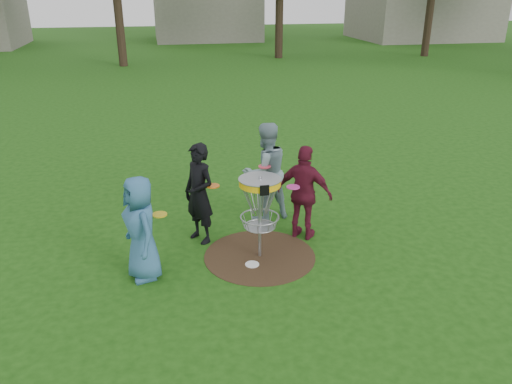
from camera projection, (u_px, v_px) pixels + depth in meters
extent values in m
plane|color=#19470F|center=(260.00, 256.00, 8.06)|extent=(100.00, 100.00, 0.00)
cylinder|color=#47331E|center=(260.00, 256.00, 8.06)|extent=(1.80, 1.80, 0.01)
imported|color=#346690|center=(141.00, 228.00, 7.21)|extent=(0.74, 0.90, 1.59)
imported|color=black|center=(199.00, 194.00, 8.25)|extent=(0.69, 0.75, 1.72)
imported|color=#7E99A3|center=(265.00, 172.00, 9.04)|extent=(1.05, 0.92, 1.83)
imported|color=maroon|center=(305.00, 193.00, 8.36)|extent=(1.01, 0.91, 1.65)
cylinder|color=white|center=(252.00, 265.00, 7.80)|extent=(0.22, 0.22, 0.02)
cylinder|color=#9EA0A5|center=(260.00, 217.00, 7.80)|extent=(0.05, 0.05, 1.38)
cylinder|color=yellow|center=(260.00, 182.00, 7.57)|extent=(0.64, 0.64, 0.10)
cylinder|color=#9EA0A5|center=(260.00, 179.00, 7.55)|extent=(0.66, 0.66, 0.01)
cube|color=black|center=(265.00, 190.00, 7.28)|extent=(0.14, 0.02, 0.16)
torus|color=#9EA0A5|center=(260.00, 217.00, 7.79)|extent=(0.62, 0.62, 0.02)
torus|color=#9EA0A5|center=(260.00, 226.00, 7.85)|extent=(0.50, 0.50, 0.02)
cylinder|color=#9EA0A5|center=(260.00, 227.00, 7.86)|extent=(0.44, 0.44, 0.01)
cylinder|color=gold|center=(160.00, 215.00, 7.22)|extent=(0.22, 0.22, 0.02)
cylinder|color=orange|center=(213.00, 186.00, 8.05)|extent=(0.22, 0.22, 0.02)
cylinder|color=#FF4360|center=(265.00, 166.00, 8.70)|extent=(0.22, 0.22, 0.02)
cylinder|color=#F440B3|center=(293.00, 187.00, 8.12)|extent=(0.22, 0.22, 0.02)
cylinder|color=#38281C|center=(119.00, 21.00, 26.08)|extent=(0.46, 0.46, 4.62)
cylinder|color=#38281C|center=(279.00, 25.00, 29.25)|extent=(0.46, 0.46, 3.78)
cylinder|color=#38281C|center=(429.00, 20.00, 29.92)|extent=(0.46, 0.46, 4.20)
cube|color=gray|center=(206.00, 6.00, 39.32)|extent=(8.00, 7.00, 5.00)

